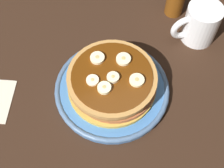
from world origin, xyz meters
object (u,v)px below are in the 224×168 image
(plate, at_px, (112,89))
(banana_slice_5, at_px, (97,58))
(coffee_mug, at_px, (200,23))
(banana_slice_2, at_px, (123,59))
(banana_slice_4, at_px, (92,80))
(banana_slice_1, at_px, (104,88))
(pancake_stack, at_px, (113,82))
(banana_slice_3, at_px, (137,80))
(banana_slice_0, at_px, (115,77))

(plate, distance_m, banana_slice_5, 0.08)
(plate, height_order, coffee_mug, coffee_mug)
(banana_slice_2, distance_m, banana_slice_4, 0.08)
(banana_slice_1, height_order, banana_slice_2, same)
(banana_slice_2, bearing_deg, pancake_stack, 43.88)
(banana_slice_5, height_order, coffee_mug, coffee_mug)
(banana_slice_2, distance_m, banana_slice_3, 0.06)
(banana_slice_0, distance_m, banana_slice_4, 0.05)
(pancake_stack, bearing_deg, banana_slice_3, 147.57)
(coffee_mug, bearing_deg, banana_slice_4, 16.31)
(pancake_stack, height_order, banana_slice_0, banana_slice_0)
(banana_slice_2, xyz_separation_m, coffee_mug, (-0.22, -0.06, -0.02))
(plate, height_order, banana_slice_0, banana_slice_0)
(banana_slice_0, height_order, banana_slice_2, same)
(banana_slice_0, xyz_separation_m, coffee_mug, (-0.25, -0.10, -0.02))
(banana_slice_4, bearing_deg, banana_slice_0, 169.04)
(banana_slice_0, xyz_separation_m, banana_slice_5, (0.02, -0.06, -0.00))
(pancake_stack, bearing_deg, plate, -26.87)
(plate, relative_size, banana_slice_5, 8.28)
(plate, relative_size, coffee_mug, 2.13)
(plate, bearing_deg, banana_slice_0, 125.31)
(banana_slice_3, xyz_separation_m, coffee_mug, (-0.21, -0.12, -0.02))
(banana_slice_2, bearing_deg, banana_slice_0, 50.63)
(pancake_stack, distance_m, banana_slice_1, 0.05)
(plate, bearing_deg, banana_slice_3, 147.88)
(banana_slice_5, distance_m, coffee_mug, 0.27)
(pancake_stack, relative_size, banana_slice_3, 6.51)
(pancake_stack, distance_m, banana_slice_3, 0.06)
(banana_slice_3, height_order, banana_slice_4, banana_slice_3)
(banana_slice_3, height_order, coffee_mug, coffee_mug)
(banana_slice_0, bearing_deg, banana_slice_3, 152.02)
(banana_slice_4, bearing_deg, coffee_mug, -163.69)
(plate, distance_m, banana_slice_0, 0.06)
(banana_slice_0, distance_m, banana_slice_3, 0.05)
(banana_slice_0, height_order, banana_slice_4, banana_slice_0)
(banana_slice_2, xyz_separation_m, banana_slice_4, (0.08, 0.03, -0.00))
(banana_slice_1, bearing_deg, plate, -133.82)
(coffee_mug, bearing_deg, plate, 19.33)
(banana_slice_4, bearing_deg, banana_slice_1, 122.45)
(banana_slice_1, distance_m, banana_slice_3, 0.07)
(pancake_stack, bearing_deg, coffee_mug, -160.20)
(pancake_stack, xyz_separation_m, banana_slice_1, (0.03, 0.02, 0.03))
(banana_slice_2, bearing_deg, banana_slice_5, -20.72)
(banana_slice_1, bearing_deg, banana_slice_5, -95.49)
(plate, bearing_deg, banana_slice_2, -139.56)
(banana_slice_3, height_order, banana_slice_5, same)
(pancake_stack, distance_m, banana_slice_0, 0.03)
(pancake_stack, distance_m, banana_slice_4, 0.05)
(banana_slice_0, relative_size, banana_slice_1, 0.92)
(coffee_mug, bearing_deg, banana_slice_1, 22.43)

